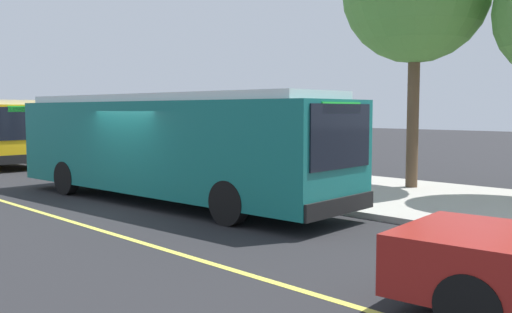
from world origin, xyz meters
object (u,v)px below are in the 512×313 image
at_px(transit_bus_main, 169,143).
at_px(route_sign_post, 243,129).
at_px(waiting_bench, 228,162).
at_px(pedestrian_commuter, 159,148).

relative_size(transit_bus_main, route_sign_post, 4.06).
relative_size(transit_bus_main, waiting_bench, 7.10).
height_order(transit_bus_main, waiting_bench, transit_bus_main).
xyz_separation_m(waiting_bench, pedestrian_commuter, (-2.03, -1.65, 0.48)).
height_order(transit_bus_main, pedestrian_commuter, transit_bus_main).
height_order(route_sign_post, pedestrian_commuter, route_sign_post).
bearing_deg(route_sign_post, pedestrian_commuter, 177.52).
distance_m(route_sign_post, pedestrian_commuter, 4.89).
xyz_separation_m(transit_bus_main, pedestrian_commuter, (-4.86, 3.05, -0.50)).
xyz_separation_m(transit_bus_main, waiting_bench, (-2.83, 4.70, -0.98)).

